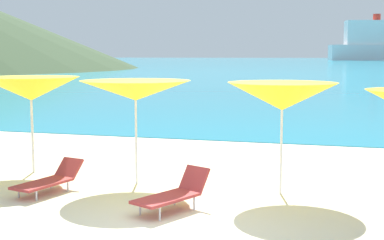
% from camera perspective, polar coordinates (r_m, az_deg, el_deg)
% --- Properties ---
extents(ground_plane, '(50.00, 100.00, 0.30)m').
position_cam_1_polar(ground_plane, '(17.89, 7.23, -2.41)').
color(ground_plane, beige).
extents(ocean_water, '(650.00, 440.00, 0.02)m').
position_cam_1_polar(ocean_water, '(236.62, 15.48, 5.92)').
color(ocean_water, teal).
rests_on(ocean_water, ground_plane).
extents(umbrella_2, '(2.40, 2.40, 2.20)m').
position_cam_1_polar(umbrella_2, '(12.99, -16.41, 3.14)').
color(umbrella_2, silver).
rests_on(umbrella_2, ground_plane).
extents(umbrella_3, '(2.43, 2.43, 2.17)m').
position_cam_1_polar(umbrella_3, '(11.38, -5.89, 3.07)').
color(umbrella_3, silver).
rests_on(umbrella_3, ground_plane).
extents(umbrella_4, '(2.19, 2.19, 2.18)m').
position_cam_1_polar(umbrella_4, '(10.63, 9.36, 2.43)').
color(umbrella_4, silver).
rests_on(umbrella_4, ground_plane).
extents(lounge_chair_2, '(1.13, 1.58, 0.69)m').
position_cam_1_polar(lounge_chair_2, '(9.60, -1.90, -7.59)').
color(lounge_chair_2, '#A53333').
rests_on(lounge_chair_2, ground_plane).
extents(lounge_chair_6, '(0.87, 1.63, 0.58)m').
position_cam_1_polar(lounge_chair_6, '(11.19, -14.59, -6.00)').
color(lounge_chair_6, '#A53333').
rests_on(lounge_chair_6, ground_plane).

